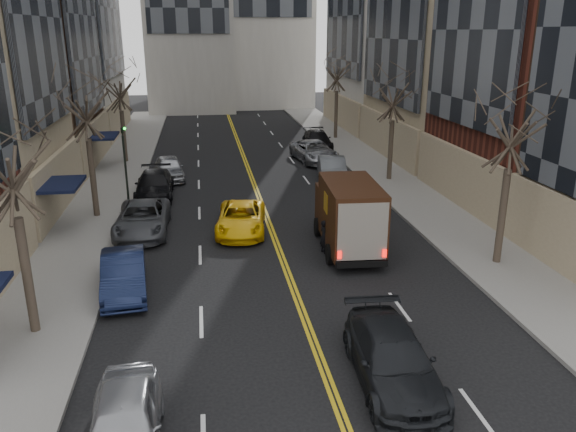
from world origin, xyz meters
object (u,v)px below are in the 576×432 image
at_px(ups_truck, 349,215).
at_px(taxi, 241,218).
at_px(pedestrian, 324,237).
at_px(observer_sedan, 392,359).

xyz_separation_m(ups_truck, taxi, (-4.53, 3.07, -0.93)).
bearing_deg(pedestrian, ups_truck, -96.29).
relative_size(ups_truck, observer_sedan, 1.15).
height_order(observer_sedan, pedestrian, pedestrian).
bearing_deg(taxi, pedestrian, -36.73).
bearing_deg(pedestrian, observer_sedan, 161.82).
bearing_deg(observer_sedan, taxi, 106.70).
bearing_deg(pedestrian, taxi, 29.10).
xyz_separation_m(observer_sedan, taxi, (-3.21, 12.99, -0.06)).
xyz_separation_m(ups_truck, pedestrian, (-1.13, -0.21, -0.86)).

